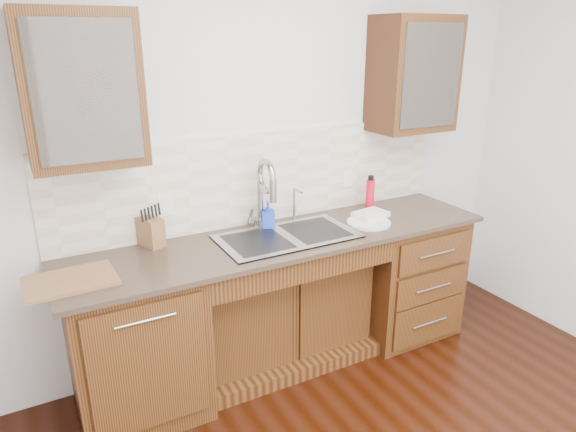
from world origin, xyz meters
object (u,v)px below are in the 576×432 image
knife_block (151,232)px  cutting_board (70,281)px  soap_bottle (268,215)px  plate (369,223)px  water_bottle (370,195)px

knife_block → cutting_board: bearing=-171.6°
soap_bottle → cutting_board: size_ratio=0.40×
cutting_board → plate: bearing=-0.7°
cutting_board → knife_block: bearing=30.4°
plate → cutting_board: bearing=179.3°
knife_block → water_bottle: bearing=-25.2°
water_bottle → cutting_board: water_bottle is taller
plate → cutting_board: size_ratio=0.67×
soap_bottle → cutting_board: bearing=-150.1°
water_bottle → plate: (-0.17, -0.22, -0.10)m
water_bottle → knife_block: 1.51m
knife_block → cutting_board: 0.56m
water_bottle → plate: size_ratio=0.77×
soap_bottle → plate: 0.66m
soap_bottle → water_bottle: (0.78, -0.02, 0.02)m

